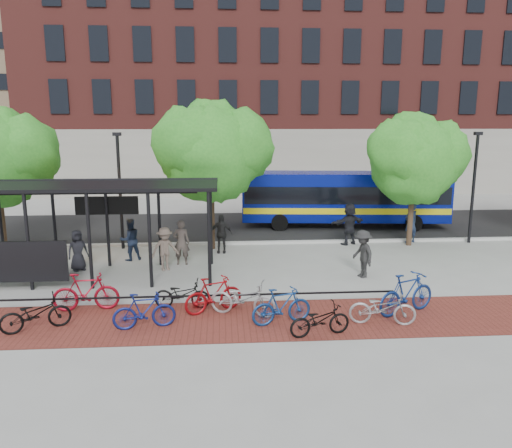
{
  "coord_description": "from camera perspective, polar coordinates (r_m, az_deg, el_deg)",
  "views": [
    {
      "loc": [
        -2.55,
        -18.42,
        5.61
      ],
      "look_at": [
        -1.21,
        0.87,
        1.6
      ],
      "focal_mm": 35.0,
      "sensor_mm": 36.0,
      "label": 1
    }
  ],
  "objects": [
    {
      "name": "ground",
      "position": [
        19.42,
        3.77,
        -5.1
      ],
      "size": [
        160.0,
        160.0,
        0.0
      ],
      "primitive_type": "plane",
      "color": "#9E9E99",
      "rests_on": "ground"
    },
    {
      "name": "asphalt_street",
      "position": [
        27.13,
        1.52,
        -0.21
      ],
      "size": [
        160.0,
        8.0,
        0.01
      ],
      "primitive_type": "cube",
      "color": "black",
      "rests_on": "ground"
    },
    {
      "name": "curb",
      "position": [
        23.24,
        2.46,
        -2.11
      ],
      "size": [
        160.0,
        0.25,
        0.12
      ],
      "primitive_type": "cube",
      "color": "#B7B7B2",
      "rests_on": "ground"
    },
    {
      "name": "brick_strip",
      "position": [
        14.55,
        -1.52,
        -10.94
      ],
      "size": [
        24.0,
        3.0,
        0.01
      ],
      "primitive_type": "cube",
      "color": "maroon",
      "rests_on": "ground"
    },
    {
      "name": "bike_rack_rail",
      "position": [
        15.4,
        -6.58,
        -9.73
      ],
      "size": [
        12.0,
        0.05,
        0.95
      ],
      "primitive_type": "cube",
      "color": "black",
      "rests_on": "ground"
    },
    {
      "name": "building_brick",
      "position": [
        46.37,
        12.31,
        16.89
      ],
      "size": [
        55.0,
        14.0,
        20.0
      ],
      "primitive_type": "cube",
      "color": "maroon",
      "rests_on": "ground"
    },
    {
      "name": "building_tower",
      "position": [
        60.68,
        -17.83,
        20.09
      ],
      "size": [
        22.0,
        22.0,
        30.0
      ],
      "primitive_type": "cube",
      "color": "#7A664C",
      "rests_on": "ground"
    },
    {
      "name": "bus_shelter",
      "position": [
        18.97,
        -21.06,
        3.02
      ],
      "size": [
        10.6,
        3.07,
        3.6
      ],
      "color": "black",
      "rests_on": "ground"
    },
    {
      "name": "tree_b",
      "position": [
        21.8,
        -4.94,
        8.65
      ],
      "size": [
        5.15,
        4.2,
        6.47
      ],
      "color": "#382619",
      "rests_on": "ground"
    },
    {
      "name": "tree_c",
      "position": [
        23.47,
        17.8,
        7.36
      ],
      "size": [
        4.66,
        3.8,
        5.92
      ],
      "color": "#382619",
      "rests_on": "ground"
    },
    {
      "name": "lamp_post_left",
      "position": [
        22.65,
        -15.3,
        4.04
      ],
      "size": [
        0.35,
        0.2,
        5.12
      ],
      "color": "black",
      "rests_on": "ground"
    },
    {
      "name": "lamp_post_right",
      "position": [
        25.03,
        23.62,
        4.17
      ],
      "size": [
        0.35,
        0.2,
        5.12
      ],
      "color": "black",
      "rests_on": "ground"
    },
    {
      "name": "bus",
      "position": [
        27.13,
        10.02,
        3.2
      ],
      "size": [
        10.97,
        3.35,
        2.92
      ],
      "rotation": [
        0.0,
        0.0,
        -0.09
      ],
      "color": "navy",
      "rests_on": "ground"
    },
    {
      "name": "bike_0",
      "position": [
        14.98,
        -23.89,
        -9.36
      ],
      "size": [
        1.94,
        1.31,
        0.96
      ],
      "primitive_type": "imported",
      "rotation": [
        0.0,
        0.0,
        1.98
      ],
      "color": "black",
      "rests_on": "ground"
    },
    {
      "name": "bike_1",
      "position": [
        15.89,
        -18.86,
        -7.37
      ],
      "size": [
        1.99,
        0.73,
        1.17
      ],
      "primitive_type": "imported",
      "rotation": [
        0.0,
        0.0,
        1.66
      ],
      "color": "maroon",
      "rests_on": "ground"
    },
    {
      "name": "bike_3",
      "position": [
        14.17,
        -12.66,
        -9.66
      ],
      "size": [
        1.77,
        0.78,
        1.03
      ],
      "primitive_type": "imported",
      "rotation": [
        0.0,
        0.0,
        1.75
      ],
      "color": "navy",
      "rests_on": "ground"
    },
    {
      "name": "bike_4",
      "position": [
        15.45,
        -8.45,
        -7.93
      ],
      "size": [
        1.75,
        0.76,
        0.89
      ],
      "primitive_type": "imported",
      "rotation": [
        0.0,
        0.0,
        1.47
      ],
      "color": "black",
      "rests_on": "ground"
    },
    {
      "name": "bike_5",
      "position": [
        15.0,
        -4.88,
        -8.04
      ],
      "size": [
        1.88,
        1.23,
        1.1
      ],
      "primitive_type": "imported",
      "rotation": [
        0.0,
        0.0,
        2.0
      ],
      "color": "maroon",
      "rests_on": "ground"
    },
    {
      "name": "bike_6",
      "position": [
        14.71,
        -1.5,
        -8.49
      ],
      "size": [
        2.12,
        1.36,
        1.05
      ],
      "primitive_type": "imported",
      "rotation": [
        0.0,
        0.0,
        1.21
      ],
      "color": "#98989A",
      "rests_on": "ground"
    },
    {
      "name": "bike_7",
      "position": [
        14.14,
        2.94,
        -9.35
      ],
      "size": [
        1.84,
        0.96,
        1.06
      ],
      "primitive_type": "imported",
      "rotation": [
        0.0,
        0.0,
        1.84
      ],
      "color": "navy",
      "rests_on": "ground"
    },
    {
      "name": "bike_8",
      "position": [
        13.54,
        7.3,
        -10.82
      ],
      "size": [
        1.77,
        0.94,
        0.88
      ],
      "primitive_type": "imported",
      "rotation": [
        0.0,
        0.0,
        1.79
      ],
      "color": "black",
      "rests_on": "ground"
    },
    {
      "name": "bike_10",
      "position": [
        14.55,
        14.25,
        -9.28
      ],
      "size": [
        1.93,
        0.97,
        0.97
      ],
      "primitive_type": "imported",
      "rotation": [
        0.0,
        0.0,
        1.39
      ],
      "color": "gray",
      "rests_on": "ground"
    },
    {
      "name": "bike_11",
      "position": [
        15.46,
        16.84,
        -7.62
      ],
      "size": [
        2.14,
        1.4,
        1.25
      ],
      "primitive_type": "imported",
      "rotation": [
        0.0,
        0.0,
        2.0
      ],
      "color": "navy",
      "rests_on": "ground"
    },
    {
      "name": "pedestrian_0",
      "position": [
        20.14,
        -19.71,
        -2.84
      ],
      "size": [
        0.92,
        0.85,
        1.57
      ],
      "primitive_type": "imported",
      "rotation": [
        0.0,
        0.0,
        0.61
      ],
      "color": "black",
      "rests_on": "ground"
    },
    {
      "name": "pedestrian_1",
      "position": [
        19.91,
        -8.54,
        -2.09
      ],
      "size": [
        0.67,
        0.45,
        1.81
      ],
      "primitive_type": "imported",
      "rotation": [
        0.0,
        0.0,
        3.12
      ],
      "color": "#473E39",
      "rests_on": "ground"
    },
    {
      "name": "pedestrian_2",
      "position": [
        20.94,
        -14.2,
        -1.74
      ],
      "size": [
        1.05,
        0.98,
        1.73
      ],
      "primitive_type": "imported",
      "rotation": [
        0.0,
        0.0,
        3.64
      ],
      "color": "#1A253C",
      "rests_on": "ground"
    },
    {
      "name": "pedestrian_3",
      "position": [
        19.27,
        -10.36,
        -2.82
      ],
      "size": [
        1.24,
        1.02,
        1.68
      ],
      "primitive_type": "imported",
      "rotation": [
        0.0,
        0.0,
        0.43
      ],
      "color": "brown",
      "rests_on": "ground"
    },
    {
      "name": "pedestrian_4",
      "position": [
        21.54,
        -4.02,
        -1.1
      ],
      "size": [
        1.02,
        0.5,
        1.69
      ],
      "primitive_type": "imported",
      "rotation": [
        0.0,
        0.0,
        6.2
      ],
      "color": "black",
      "rests_on": "ground"
    },
    {
      "name": "pedestrian_5",
      "position": [
        23.29,
        10.62,
        -0.01
      ],
      "size": [
        1.86,
        1.22,
        1.91
      ],
      "primitive_type": "imported",
      "rotation": [
        0.0,
        0.0,
        3.54
      ],
      "color": "black",
      "rests_on": "ground"
    },
    {
      "name": "pedestrian_7",
      "position": [
        24.35,
        17.28,
        0.13
      ],
      "size": [
        0.81,
        0.69,
        1.89
      ],
      "primitive_type": "imported",
      "rotation": [
        0.0,
        0.0,
        3.55
      ],
      "color": "#1E2B46",
      "rests_on": "ground"
    },
    {
      "name": "pedestrian_9",
      "position": [
        18.53,
        12.09,
        -3.35
      ],
      "size": [
        0.93,
        1.27,
        1.75
      ],
      "primitive_type": "imported",
      "rotation": [
        0.0,
        0.0,
        4.99
      ],
      "color": "#242424",
      "rests_on": "ground"
    }
  ]
}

